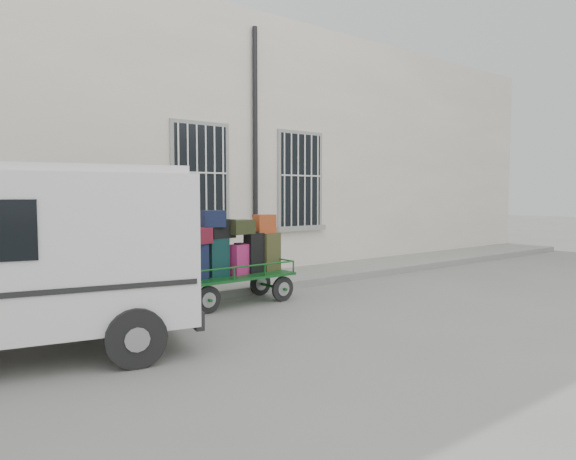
{
  "coord_description": "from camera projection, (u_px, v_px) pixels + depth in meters",
  "views": [
    {
      "loc": [
        -5.59,
        -6.65,
        1.91
      ],
      "look_at": [
        0.38,
        1.0,
        1.23
      ],
      "focal_mm": 32.0,
      "sensor_mm": 36.0,
      "label": 1
    }
  ],
  "objects": [
    {
      "name": "ground",
      "position": [
        306.0,
        306.0,
        8.79
      ],
      "size": [
        80.0,
        80.0,
        0.0
      ],
      "primitive_type": "plane",
      "color": "slate",
      "rests_on": "ground"
    },
    {
      "name": "building",
      "position": [
        166.0,
        151.0,
        12.91
      ],
      "size": [
        24.0,
        5.15,
        6.0
      ],
      "color": "beige",
      "rests_on": "ground"
    },
    {
      "name": "sidewalk",
      "position": [
        237.0,
        284.0,
        10.52
      ],
      "size": [
        24.0,
        1.7,
        0.15
      ],
      "primitive_type": "cube",
      "color": "slate",
      "rests_on": "ground"
    },
    {
      "name": "luggage_cart",
      "position": [
        234.0,
        255.0,
        8.9
      ],
      "size": [
        2.33,
        0.93,
        1.64
      ],
      "rotation": [
        0.0,
        0.0,
        0.02
      ],
      "color": "black",
      "rests_on": "ground"
    }
  ]
}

